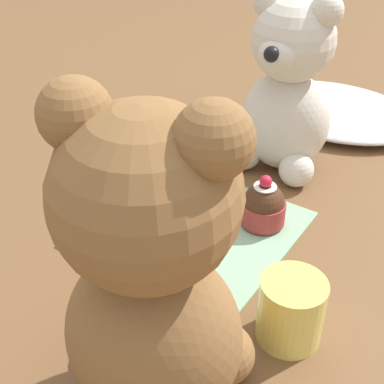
{
  "coord_description": "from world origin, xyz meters",
  "views": [
    {
      "loc": [
        0.28,
        -0.42,
        0.4
      ],
      "look_at": [
        0.0,
        0.0,
        0.06
      ],
      "focal_mm": 50.0,
      "sensor_mm": 36.0,
      "label": 1
    }
  ],
  "objects_px": {
    "juice_glass": "(291,310)",
    "cupcake_near_tan_bear": "(159,210)",
    "teddy_bear_cream": "(287,91)",
    "teddy_bear_tan": "(153,276)",
    "cupcake_near_cream_bear": "(263,206)",
    "teaspoon": "(195,121)",
    "saucer_plate": "(160,231)"
  },
  "relations": [
    {
      "from": "teaspoon",
      "to": "cupcake_near_cream_bear",
      "type": "bearing_deg",
      "value": 13.2
    },
    {
      "from": "juice_glass",
      "to": "teaspoon",
      "type": "xyz_separation_m",
      "value": [
        -0.32,
        0.32,
        -0.03
      ]
    },
    {
      "from": "cupcake_near_tan_bear",
      "to": "teddy_bear_tan",
      "type": "bearing_deg",
      "value": -53.46
    },
    {
      "from": "juice_glass",
      "to": "cupcake_near_tan_bear",
      "type": "bearing_deg",
      "value": 164.7
    },
    {
      "from": "teddy_bear_tan",
      "to": "teddy_bear_cream",
      "type": "bearing_deg",
      "value": -91.14
    },
    {
      "from": "teddy_bear_tan",
      "to": "cupcake_near_cream_bear",
      "type": "relative_size",
      "value": 4.31
    },
    {
      "from": "cupcake_near_tan_bear",
      "to": "teaspoon",
      "type": "xyz_separation_m",
      "value": [
        -0.13,
        0.27,
        -0.04
      ]
    },
    {
      "from": "juice_glass",
      "to": "teddy_bear_cream",
      "type": "bearing_deg",
      "value": 117.58
    },
    {
      "from": "teddy_bear_tan",
      "to": "juice_glass",
      "type": "bearing_deg",
      "value": -130.74
    },
    {
      "from": "cupcake_near_cream_bear",
      "to": "teaspoon",
      "type": "bearing_deg",
      "value": 140.01
    },
    {
      "from": "teddy_bear_tan",
      "to": "teaspoon",
      "type": "relative_size",
      "value": 2.62
    },
    {
      "from": "saucer_plate",
      "to": "juice_glass",
      "type": "bearing_deg",
      "value": -15.3
    },
    {
      "from": "teddy_bear_cream",
      "to": "cupcake_near_cream_bear",
      "type": "height_order",
      "value": "teddy_bear_cream"
    },
    {
      "from": "cupcake_near_cream_bear",
      "to": "teaspoon",
      "type": "xyz_separation_m",
      "value": [
        -0.22,
        0.18,
        -0.03
      ]
    },
    {
      "from": "teddy_bear_tan",
      "to": "cupcake_near_tan_bear",
      "type": "relative_size",
      "value": 3.81
    },
    {
      "from": "teddy_bear_cream",
      "to": "juice_glass",
      "type": "height_order",
      "value": "teddy_bear_cream"
    },
    {
      "from": "cupcake_near_cream_bear",
      "to": "saucer_plate",
      "type": "bearing_deg",
      "value": -136.13
    },
    {
      "from": "teddy_bear_cream",
      "to": "teaspoon",
      "type": "height_order",
      "value": "teddy_bear_cream"
    },
    {
      "from": "juice_glass",
      "to": "teddy_bear_tan",
      "type": "bearing_deg",
      "value": -117.93
    },
    {
      "from": "teddy_bear_tan",
      "to": "cupcake_near_cream_bear",
      "type": "bearing_deg",
      "value": -94.66
    },
    {
      "from": "teddy_bear_cream",
      "to": "saucer_plate",
      "type": "relative_size",
      "value": 3.46
    },
    {
      "from": "saucer_plate",
      "to": "teaspoon",
      "type": "height_order",
      "value": "saucer_plate"
    },
    {
      "from": "teddy_bear_cream",
      "to": "teddy_bear_tan",
      "type": "relative_size",
      "value": 0.87
    },
    {
      "from": "teddy_bear_tan",
      "to": "juice_glass",
      "type": "xyz_separation_m",
      "value": [
        0.06,
        0.12,
        -0.1
      ]
    },
    {
      "from": "teddy_bear_cream",
      "to": "cupcake_near_cream_bear",
      "type": "relative_size",
      "value": 3.74
    },
    {
      "from": "teddy_bear_cream",
      "to": "cupcake_near_tan_bear",
      "type": "relative_size",
      "value": 3.3
    },
    {
      "from": "teddy_bear_tan",
      "to": "saucer_plate",
      "type": "bearing_deg",
      "value": -66.27
    },
    {
      "from": "teddy_bear_tan",
      "to": "saucer_plate",
      "type": "distance_m",
      "value": 0.25
    },
    {
      "from": "cupcake_near_cream_bear",
      "to": "juice_glass",
      "type": "distance_m",
      "value": 0.17
    },
    {
      "from": "cupcake_near_tan_bear",
      "to": "juice_glass",
      "type": "bearing_deg",
      "value": -15.3
    },
    {
      "from": "cupcake_near_cream_bear",
      "to": "teddy_bear_tan",
      "type": "bearing_deg",
      "value": -81.85
    },
    {
      "from": "teddy_bear_tan",
      "to": "cupcake_near_cream_bear",
      "type": "distance_m",
      "value": 0.28
    }
  ]
}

